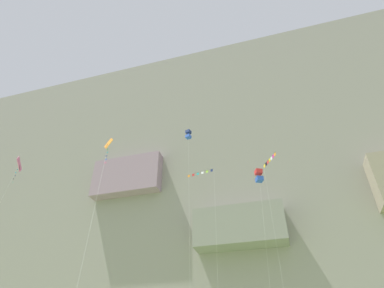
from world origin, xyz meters
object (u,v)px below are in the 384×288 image
object	(u,v)px
kite_box_high_right	(188,135)
kite_diamond_mid_left	(17,169)
kite_box_upper_right	(259,176)
kite_banner_low_center	(202,188)
kite_banner_mid_center	(271,173)
kite_diamond_high_left	(107,151)

from	to	relation	value
kite_box_high_right	kite_diamond_mid_left	bearing A→B (deg)	-147.65
kite_box_high_right	kite_box_upper_right	xyz separation A→B (m)	(9.90, -0.66, -9.24)
kite_box_upper_right	kite_banner_low_center	world-z (taller)	kite_banner_low_center
kite_box_upper_right	kite_banner_low_center	size ratio (longest dim) A/B	0.89
kite_box_high_right	kite_banner_mid_center	xyz separation A→B (m)	(11.47, -1.22, -9.39)
kite_banner_mid_center	kite_box_high_right	bearing A→B (deg)	173.94
kite_diamond_mid_left	kite_banner_mid_center	distance (m)	31.72
kite_diamond_mid_left	kite_box_upper_right	world-z (taller)	kite_diamond_mid_left
kite_box_high_right	kite_diamond_high_left	xyz separation A→B (m)	(-1.72, -18.52, -14.82)
kite_box_upper_right	kite_diamond_high_left	bearing A→B (deg)	-123.05
kite_diamond_mid_left	kite_box_upper_right	distance (m)	30.45
kite_banner_mid_center	kite_box_upper_right	bearing A→B (deg)	160.43
kite_diamond_high_left	kite_box_upper_right	size ratio (longest dim) A/B	0.82
kite_box_high_right	kite_banner_mid_center	size ratio (longest dim) A/B	1.30
kite_diamond_mid_left	kite_diamond_high_left	world-z (taller)	kite_diamond_mid_left
kite_diamond_mid_left	kite_banner_mid_center	size ratio (longest dim) A/B	0.97
kite_diamond_high_left	kite_banner_mid_center	xyz separation A→B (m)	(13.19, 17.31, 5.44)
kite_banner_low_center	kite_banner_mid_center	bearing A→B (deg)	-20.77
kite_banner_low_center	kite_banner_mid_center	distance (m)	10.81
kite_diamond_high_left	kite_banner_low_center	size ratio (longest dim) A/B	0.73
kite_box_high_right	kite_banner_mid_center	world-z (taller)	kite_box_high_right
kite_banner_low_center	kite_diamond_high_left	bearing A→B (deg)	-98.49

